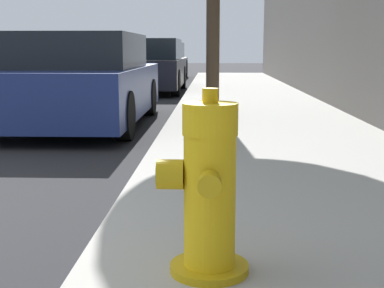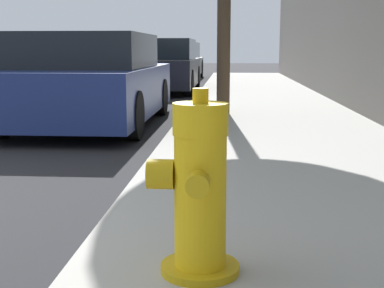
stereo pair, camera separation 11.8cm
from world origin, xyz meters
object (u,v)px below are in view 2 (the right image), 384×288
Objects in this scene: fire_hydrant at (199,191)px; parked_car_far at (175,61)px; parked_car_mid at (163,67)px; parked_car_near at (90,81)px.

parked_car_far reaches higher than fire_hydrant.
parked_car_mid reaches higher than parked_car_far.
parked_car_mid is at bearing -87.00° from parked_car_far.
parked_car_far is (-1.91, 17.18, 0.16)m from fire_hydrant.
fire_hydrant is 0.18× the size of parked_car_far.
fire_hydrant is 17.29m from parked_car_far.
parked_car_near is (-1.89, 5.30, 0.15)m from fire_hydrant.
fire_hydrant is at bearing -70.42° from parked_car_near.
parked_car_mid reaches higher than parked_car_near.
fire_hydrant is 0.21× the size of parked_car_mid.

